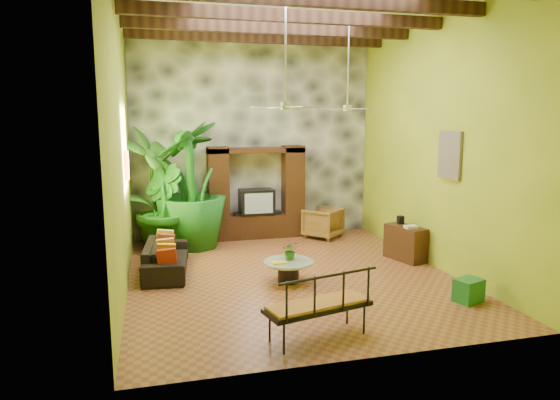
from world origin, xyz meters
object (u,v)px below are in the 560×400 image
object	(u,v)px
tall_plant_c	(191,185)
coffee_table	(288,269)
ceiling_fan_back	(348,98)
tall_plant_a	(153,188)
green_bin	(469,290)
entertainment_center	(256,200)
side_console	(405,243)
iron_bench	(320,303)
sofa	(166,258)
ceiling_fan_front	(285,94)
tall_plant_b	(161,208)
wicker_armchair	(323,223)

from	to	relation	value
tall_plant_c	coffee_table	bearing A→B (deg)	-63.33
ceiling_fan_back	tall_plant_a	bearing A→B (deg)	158.71
green_bin	ceiling_fan_back	bearing A→B (deg)	104.86
ceiling_fan_back	coffee_table	size ratio (longest dim) A/B	2.02
entertainment_center	side_console	bearing A→B (deg)	-46.15
iron_bench	green_bin	bearing A→B (deg)	1.22
sofa	ceiling_fan_back	bearing A→B (deg)	-78.08
ceiling_fan_back	sofa	distance (m)	5.01
coffee_table	iron_bench	bearing A→B (deg)	-95.42
ceiling_fan_front	coffee_table	distance (m)	3.15
tall_plant_a	tall_plant_c	size ratio (longest dim) A/B	0.96
tall_plant_b	iron_bench	bearing A→B (deg)	-69.30
tall_plant_b	green_bin	xyz separation A→B (m)	(4.81, -4.42, -0.80)
entertainment_center	wicker_armchair	distance (m)	1.77
sofa	wicker_armchair	xyz separation A→B (m)	(3.91, 1.95, 0.09)
coffee_table	green_bin	distance (m)	3.11
tall_plant_b	sofa	bearing A→B (deg)	-88.83
sofa	side_console	xyz separation A→B (m)	(4.95, -0.39, 0.07)
entertainment_center	green_bin	size ratio (longest dim) A/B	5.46
tall_plant_c	green_bin	xyz separation A→B (m)	(4.12, -4.68, -1.27)
tall_plant_c	iron_bench	distance (m)	5.66
coffee_table	iron_bench	xyz separation A→B (m)	(-0.23, -2.45, 0.28)
iron_bench	green_bin	distance (m)	2.97
ceiling_fan_front	tall_plant_a	distance (m)	4.42
entertainment_center	ceiling_fan_back	bearing A→B (deg)	-50.43
sofa	tall_plant_c	distance (m)	2.26
tall_plant_a	coffee_table	distance (m)	4.14
entertainment_center	green_bin	bearing A→B (deg)	-64.69
ceiling_fan_back	tall_plant_c	xyz separation A→B (m)	(-3.24, 1.38, -1.94)
ceiling_fan_front	wicker_armchair	bearing A→B (deg)	59.81
tall_plant_c	side_console	world-z (taller)	tall_plant_c
sofa	tall_plant_c	xyz separation A→B (m)	(0.66, 1.82, 1.17)
coffee_table	sofa	bearing A→B (deg)	151.52
tall_plant_b	ceiling_fan_front	bearing A→B (deg)	-51.97
entertainment_center	side_console	xyz separation A→B (m)	(2.65, -2.76, -0.60)
ceiling_fan_back	sofa	size ratio (longest dim) A/B	0.92
sofa	tall_plant_c	size ratio (longest dim) A/B	0.69
green_bin	wicker_armchair	bearing A→B (deg)	100.13
tall_plant_a	side_console	world-z (taller)	tall_plant_a
green_bin	tall_plant_c	bearing A→B (deg)	131.35
ceiling_fan_front	side_console	size ratio (longest dim) A/B	2.04
entertainment_center	ceiling_fan_back	xyz separation A→B (m)	(1.60, -1.94, 2.44)
tall_plant_a	green_bin	xyz separation A→B (m)	(4.98, -4.90, -1.21)
tall_plant_c	ceiling_fan_front	bearing A→B (deg)	-64.20
ceiling_fan_front	tall_plant_c	distance (m)	3.84
tall_plant_b	side_console	size ratio (longest dim) A/B	2.19
ceiling_fan_front	tall_plant_b	bearing A→B (deg)	128.03
iron_bench	wicker_armchair	bearing A→B (deg)	56.64
entertainment_center	iron_bench	distance (m)	6.02
entertainment_center	coffee_table	size ratio (longest dim) A/B	2.60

